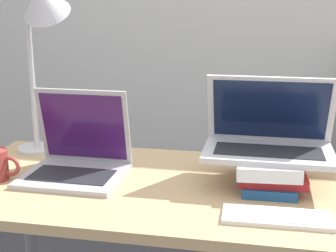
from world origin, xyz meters
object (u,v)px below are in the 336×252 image
at_px(book_stack, 268,170).
at_px(desk_lamp, 41,22).
at_px(laptop_left, 77,159).
at_px(laptop_on_books, 269,138).
at_px(wireless_keyboard, 277,217).

distance_m(book_stack, desk_lamp, 0.89).
height_order(laptop_left, book_stack, laptop_left).
xyz_separation_m(laptop_on_books, wireless_keyboard, (0.02, -0.25, -0.13)).
distance_m(laptop_left, wireless_keyboard, 0.65).
bearing_deg(laptop_on_books, laptop_left, -175.41).
bearing_deg(laptop_on_books, desk_lamp, 170.56).
relative_size(laptop_left, wireless_keyboard, 1.12).
xyz_separation_m(book_stack, laptop_on_books, (-0.00, 0.03, 0.09)).
bearing_deg(book_stack, desk_lamp, 168.61).
distance_m(wireless_keyboard, desk_lamp, 0.99).
relative_size(laptop_on_books, wireless_keyboard, 1.38).
bearing_deg(book_stack, laptop_on_books, 97.04).
height_order(book_stack, desk_lamp, desk_lamp).
height_order(wireless_keyboard, desk_lamp, desk_lamp).
bearing_deg(desk_lamp, book_stack, -11.39).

